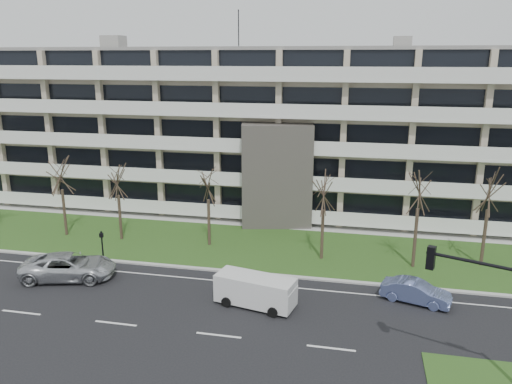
% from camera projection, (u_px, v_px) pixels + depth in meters
% --- Properties ---
extents(ground, '(160.00, 160.00, 0.00)m').
position_uv_depth(ground, '(219.00, 335.00, 26.79)').
color(ground, black).
rests_on(ground, ground).
extents(grass_verge, '(90.00, 10.00, 0.06)m').
position_uv_depth(grass_verge, '(264.00, 247.00, 39.06)').
color(grass_verge, '#2E511B').
rests_on(grass_verge, ground).
extents(curb, '(90.00, 0.35, 0.12)m').
position_uv_depth(curb, '(251.00, 273.00, 34.33)').
color(curb, '#B2B2AD').
rests_on(curb, ground).
extents(sidewalk, '(90.00, 2.00, 0.08)m').
position_uv_depth(sidewalk, '(276.00, 225.00, 44.25)').
color(sidewalk, '#B2B2AD').
rests_on(sidewalk, ground).
extents(lane_edge_line, '(90.00, 0.12, 0.01)m').
position_uv_depth(lane_edge_line, '(246.00, 283.00, 32.93)').
color(lane_edge_line, white).
rests_on(lane_edge_line, ground).
extents(apartment_building, '(60.50, 15.10, 18.75)m').
position_uv_depth(apartment_building, '(289.00, 129.00, 48.70)').
color(apartment_building, '#BAAD91').
rests_on(apartment_building, ground).
extents(silver_pickup, '(6.61, 4.20, 1.70)m').
position_uv_depth(silver_pickup, '(69.00, 266.00, 33.48)').
color(silver_pickup, silver).
rests_on(silver_pickup, ground).
extents(blue_sedan, '(4.36, 2.57, 1.36)m').
position_uv_depth(blue_sedan, '(416.00, 292.00, 30.26)').
color(blue_sedan, '#7182C4').
rests_on(blue_sedan, ground).
extents(white_van, '(5.03, 2.73, 1.85)m').
position_uv_depth(white_van, '(256.00, 289.00, 29.72)').
color(white_van, white).
rests_on(white_van, ground).
extents(traffic_signal, '(5.33, 2.31, 6.56)m').
position_uv_depth(traffic_signal, '(512.00, 312.00, 20.65)').
color(traffic_signal, black).
rests_on(traffic_signal, ground).
extents(pedestrian_signal, '(0.30, 0.27, 2.77)m').
position_uv_depth(pedestrian_signal, '(102.00, 245.00, 34.80)').
color(pedestrian_signal, black).
rests_on(pedestrian_signal, ground).
extents(tree_1, '(3.53, 3.53, 7.06)m').
position_uv_depth(tree_1, '(60.00, 171.00, 40.35)').
color(tree_1, '#382B21').
rests_on(tree_1, ground).
extents(tree_2, '(3.35, 3.35, 6.69)m').
position_uv_depth(tree_2, '(117.00, 178.00, 39.45)').
color(tree_2, '#382B21').
rests_on(tree_2, ground).
extents(tree_3, '(3.36, 3.36, 6.71)m').
position_uv_depth(tree_3, '(208.00, 181.00, 38.21)').
color(tree_3, '#382B21').
rests_on(tree_3, ground).
extents(tree_4, '(3.39, 3.39, 6.78)m').
position_uv_depth(tree_4, '(324.00, 190.00, 35.50)').
color(tree_4, '#382B21').
rests_on(tree_4, ground).
extents(tree_5, '(3.89, 3.89, 7.79)m').
position_uv_depth(tree_5, '(420.00, 185.00, 33.87)').
color(tree_5, '#382B21').
rests_on(tree_5, ground).
extents(tree_6, '(3.74, 3.74, 7.48)m').
position_uv_depth(tree_6, '(491.00, 187.00, 34.18)').
color(tree_6, '#382B21').
rests_on(tree_6, ground).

